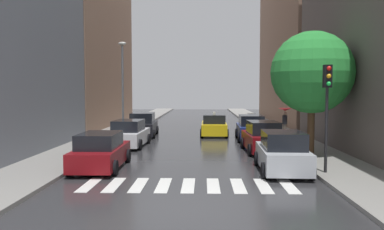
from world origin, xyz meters
name	(u,v)px	position (x,y,z in m)	size (l,w,h in m)	color
ground_plane	(197,129)	(0.00, 24.00, -0.02)	(28.00, 72.00, 0.04)	#2C2C2F
sidewalk_left	(126,128)	(-6.50, 24.00, 0.07)	(3.00, 72.00, 0.15)	gray
sidewalk_right	(269,128)	(6.50, 24.00, 0.07)	(3.00, 72.00, 0.15)	gray
crosswalk_stripes	(188,185)	(0.00, 3.06, 0.01)	(7.65, 2.20, 0.01)	silver
building_left_mid	(83,46)	(-11.00, 26.21, 7.71)	(6.00, 18.23, 15.42)	#8C6B56
building_right_mid	(303,47)	(11.00, 30.44, 7.98)	(6.00, 20.50, 15.95)	#8C6B56
parked_car_left_nearest	(101,152)	(-3.96, 5.93, 0.75)	(2.07, 4.39, 1.60)	maroon
parked_car_left_second	(129,134)	(-3.99, 12.60, 0.77)	(2.18, 4.24, 1.65)	silver
parked_car_left_third	(143,125)	(-4.00, 18.00, 0.83)	(2.18, 4.29, 1.78)	black
parked_car_right_nearest	(282,153)	(3.87, 5.47, 0.80)	(2.15, 4.11, 1.73)	#B2B7BF
parked_car_right_second	(262,138)	(3.84, 10.75, 0.81)	(2.13, 4.18, 1.74)	maroon
parked_car_right_third	(251,128)	(3.85, 16.00, 0.81)	(2.06, 4.26, 1.74)	navy
taxi_midroad	(214,126)	(1.37, 18.64, 0.76)	(2.13, 4.43, 1.81)	yellow
pedestrian_foreground	(285,116)	(6.52, 17.59, 1.58)	(0.96, 0.96, 2.00)	brown
street_tree_right	(312,73)	(6.05, 9.09, 4.34)	(4.17, 4.17, 6.29)	#513823
traffic_light_right_corner	(327,94)	(5.45, 4.74, 3.29)	(0.30, 0.42, 4.30)	black
lamp_post_left	(123,81)	(-5.55, 18.26, 4.15)	(0.60, 0.28, 6.94)	#595B60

